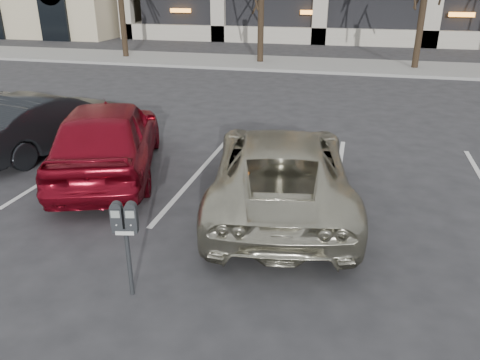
% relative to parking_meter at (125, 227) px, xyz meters
% --- Properties ---
extents(ground, '(140.00, 140.00, 0.00)m').
position_rel_parking_meter_xyz_m(ground, '(0.90, 1.91, -0.96)').
color(ground, '#28282B').
rests_on(ground, ground).
extents(sidewalk, '(80.00, 4.00, 0.12)m').
position_rel_parking_meter_xyz_m(sidewalk, '(0.90, 17.91, -0.90)').
color(sidewalk, gray).
rests_on(sidewalk, ground).
extents(stall_lines, '(16.90, 5.20, 0.00)m').
position_rel_parking_meter_xyz_m(stall_lines, '(-0.50, 4.21, -0.95)').
color(stall_lines, silver).
rests_on(stall_lines, ground).
extents(parking_meter, '(0.34, 0.19, 1.25)m').
position_rel_parking_meter_xyz_m(parking_meter, '(0.00, 0.00, 0.00)').
color(parking_meter, black).
rests_on(parking_meter, ground).
extents(suv_silver, '(3.03, 5.18, 1.36)m').
position_rel_parking_meter_xyz_m(suv_silver, '(1.37, 2.97, -0.28)').
color(suv_silver, '#AAA791').
rests_on(suv_silver, ground).
extents(car_red, '(3.28, 4.90, 1.55)m').
position_rel_parking_meter_xyz_m(car_red, '(-2.23, 3.60, -0.18)').
color(car_red, maroon).
rests_on(car_red, ground).
extents(car_dark, '(2.34, 4.23, 1.32)m').
position_rel_parking_meter_xyz_m(car_dark, '(-4.34, 4.64, -0.30)').
color(car_dark, black).
rests_on(car_dark, ground).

